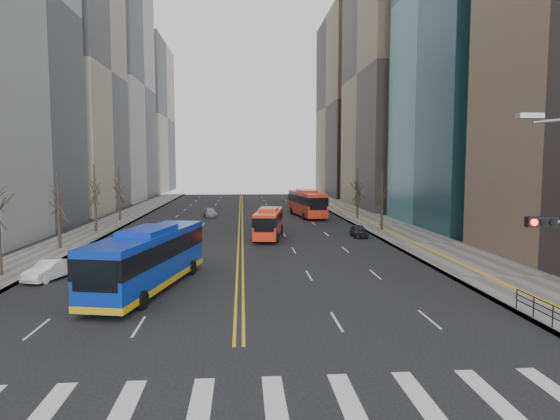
% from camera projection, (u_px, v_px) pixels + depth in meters
% --- Properties ---
extents(ground, '(220.00, 220.00, 0.00)m').
position_uv_depth(ground, '(238.00, 405.00, 15.78)').
color(ground, black).
extents(sidewalk_right, '(7.00, 130.00, 0.15)m').
position_uv_depth(sidewalk_right, '(382.00, 225.00, 61.78)').
color(sidewalk_right, slate).
rests_on(sidewalk_right, ground).
extents(sidewalk_left, '(5.00, 130.00, 0.15)m').
position_uv_depth(sidewalk_left, '(102.00, 227.00, 59.19)').
color(sidewalk_left, slate).
rests_on(sidewalk_left, ground).
extents(crosswalk, '(26.70, 4.00, 0.01)m').
position_uv_depth(crosswalk, '(238.00, 404.00, 15.77)').
color(crosswalk, silver).
rests_on(crosswalk, ground).
extents(centerline, '(0.55, 100.00, 0.01)m').
position_uv_depth(centerline, '(241.00, 218.00, 70.38)').
color(centerline, gold).
rests_on(centerline, ground).
extents(office_towers, '(83.00, 134.00, 58.00)m').
position_uv_depth(office_towers, '(241.00, 64.00, 81.59)').
color(office_towers, '#959597').
rests_on(office_towers, ground).
extents(pedestrian_railing, '(0.06, 6.06, 1.02)m').
position_uv_depth(pedestrian_railing, '(553.00, 313.00, 22.74)').
color(pedestrian_railing, black).
rests_on(pedestrian_railing, sidewalk_right).
extents(street_trees, '(35.20, 47.20, 7.60)m').
position_uv_depth(street_trees, '(167.00, 192.00, 49.08)').
color(street_trees, '#2C241B').
rests_on(street_trees, ground).
extents(blue_bus, '(5.47, 13.28, 3.76)m').
position_uv_depth(blue_bus, '(149.00, 257.00, 30.18)').
color(blue_bus, '#0B2FAE').
rests_on(blue_bus, ground).
extents(red_bus_near, '(3.65, 9.95, 3.12)m').
position_uv_depth(red_bus_near, '(269.00, 221.00, 51.14)').
color(red_bus_near, red).
rests_on(red_bus_near, ground).
extents(red_bus_far, '(4.26, 12.51, 3.86)m').
position_uv_depth(red_bus_far, '(307.00, 202.00, 71.81)').
color(red_bus_far, red).
rests_on(red_bus_far, ground).
extents(car_white, '(2.60, 4.19, 1.30)m').
position_uv_depth(car_white, '(50.00, 270.00, 32.73)').
color(car_white, white).
rests_on(car_white, ground).
extents(car_dark_mid, '(1.56, 3.66, 1.23)m').
position_uv_depth(car_dark_mid, '(359.00, 231.00, 52.14)').
color(car_dark_mid, black).
rests_on(car_dark_mid, ground).
extents(car_silver, '(2.46, 4.31, 1.18)m').
position_uv_depth(car_silver, '(210.00, 213.00, 71.54)').
color(car_silver, gray).
rests_on(car_silver, ground).
extents(car_dark_far, '(2.88, 4.20, 1.07)m').
position_uv_depth(car_dark_far, '(302.00, 198.00, 102.02)').
color(car_dark_far, black).
rests_on(car_dark_far, ground).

